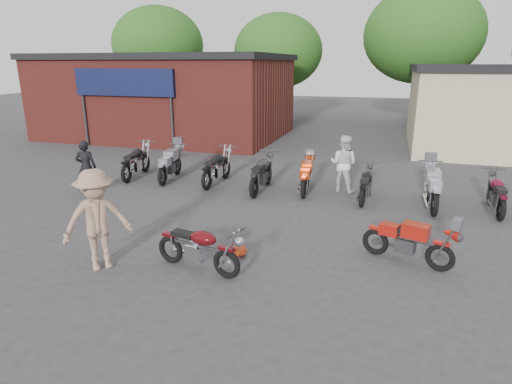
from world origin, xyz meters
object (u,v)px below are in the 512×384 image
(row_bike_1, at_px, (170,162))
(row_bike_5, at_px, (366,182))
(vintage_motorcycle, at_px, (199,245))
(person_light, at_px, (343,164))
(person_dark, at_px, (86,167))
(row_bike_0, at_px, (136,160))
(sportbike, at_px, (409,239))
(row_bike_2, at_px, (217,166))
(row_bike_3, at_px, (262,171))
(helmet, at_px, (240,250))
(person_tan, at_px, (97,220))
(row_bike_6, at_px, (432,185))
(row_bike_4, at_px, (306,174))
(row_bike_7, at_px, (497,192))

(row_bike_1, relative_size, row_bike_5, 1.13)
(vintage_motorcycle, xyz_separation_m, person_light, (2.00, 6.20, 0.35))
(person_dark, height_order, row_bike_0, person_dark)
(row_bike_0, relative_size, row_bike_5, 1.16)
(row_bike_5, bearing_deg, sportbike, -161.26)
(sportbike, relative_size, row_bike_2, 0.84)
(row_bike_3, bearing_deg, row_bike_0, 85.55)
(helmet, bearing_deg, row_bike_0, 138.10)
(person_tan, bearing_deg, person_dark, 84.39)
(sportbike, relative_size, row_bike_6, 0.83)
(row_bike_0, relative_size, row_bike_1, 1.02)
(helmet, relative_size, row_bike_2, 0.14)
(row_bike_6, bearing_deg, row_bike_4, 81.39)
(helmet, bearing_deg, row_bike_3, 101.18)
(person_dark, height_order, row_bike_2, person_dark)
(person_dark, distance_m, row_bike_6, 10.03)
(row_bike_0, xyz_separation_m, row_bike_5, (7.78, -0.34, -0.08))
(vintage_motorcycle, height_order, row_bike_1, row_bike_1)
(sportbike, distance_m, row_bike_3, 5.80)
(vintage_motorcycle, bearing_deg, person_dark, 157.50)
(row_bike_0, bearing_deg, row_bike_6, -101.00)
(row_bike_0, distance_m, row_bike_2, 3.01)
(vintage_motorcycle, bearing_deg, row_bike_6, 61.86)
(row_bike_5, bearing_deg, person_tan, 145.70)
(helmet, height_order, row_bike_2, row_bike_2)
(person_light, bearing_deg, row_bike_2, 17.15)
(sportbike, relative_size, person_dark, 1.07)
(vintage_motorcycle, height_order, row_bike_7, row_bike_7)
(sportbike, bearing_deg, row_bike_6, 98.73)
(vintage_motorcycle, height_order, person_dark, person_dark)
(helmet, xyz_separation_m, person_light, (1.48, 5.37, 0.74))
(sportbike, bearing_deg, person_dark, -173.91)
(row_bike_4, bearing_deg, row_bike_0, 85.18)
(helmet, height_order, row_bike_4, row_bike_4)
(person_dark, height_order, row_bike_5, person_dark)
(person_light, distance_m, person_tan, 7.70)
(row_bike_3, xyz_separation_m, row_bike_6, (4.92, -0.12, 0.00))
(row_bike_5, bearing_deg, row_bike_0, 91.08)
(row_bike_1, bearing_deg, row_bike_5, -102.41)
(sportbike, distance_m, row_bike_5, 4.09)
(row_bike_0, bearing_deg, row_bike_2, -97.76)
(vintage_motorcycle, bearing_deg, row_bike_3, 105.90)
(person_tan, distance_m, row_bike_1, 6.58)
(row_bike_1, height_order, row_bike_4, row_bike_1)
(row_bike_0, distance_m, row_bike_3, 4.65)
(person_dark, relative_size, row_bike_2, 0.78)
(vintage_motorcycle, height_order, row_bike_4, row_bike_4)
(row_bike_1, bearing_deg, row_bike_6, -102.30)
(person_light, relative_size, row_bike_2, 0.83)
(row_bike_0, distance_m, row_bike_5, 7.79)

